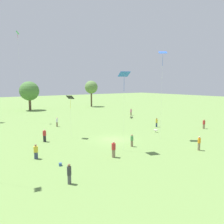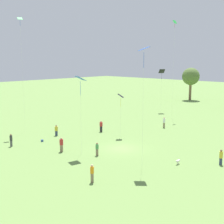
{
  "view_description": "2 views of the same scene",
  "coord_description": "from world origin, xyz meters",
  "px_view_note": "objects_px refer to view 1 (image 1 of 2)",
  "views": [
    {
      "loc": [
        -18.54,
        -25.19,
        8.19
      ],
      "look_at": [
        1.39,
        2.33,
        3.74
      ],
      "focal_mm": 35.0,
      "sensor_mm": 36.0,
      "label": 1
    },
    {
      "loc": [
        26.0,
        -29.46,
        11.63
      ],
      "look_at": [
        -0.5,
        -1.3,
        4.95
      ],
      "focal_mm": 50.0,
      "sensor_mm": 36.0,
      "label": 2
    }
  ],
  "objects_px": {
    "person_7": "(204,124)",
    "person_2": "(132,141)",
    "person_6": "(69,174)",
    "kite_5": "(70,98)",
    "kite_1": "(18,39)",
    "person_3": "(114,149)",
    "dog_1": "(156,130)",
    "person_5": "(57,122)",
    "kite_4": "(163,55)",
    "person_4": "(131,112)",
    "person_1": "(44,136)",
    "dog_0": "(132,117)",
    "picnic_bag_0": "(60,164)",
    "person_9": "(157,122)",
    "person_8": "(36,152)",
    "kite_0": "(124,76)",
    "person_0": "(199,143)"
  },
  "relations": [
    {
      "from": "person_1",
      "to": "kite_0",
      "type": "xyz_separation_m",
      "value": [
        6.44,
        -9.8,
        8.19
      ]
    },
    {
      "from": "person_4",
      "to": "picnic_bag_0",
      "type": "xyz_separation_m",
      "value": [
        -28.56,
        -22.25,
        -0.72
      ]
    },
    {
      "from": "person_2",
      "to": "kite_4",
      "type": "height_order",
      "value": "kite_4"
    },
    {
      "from": "dog_0",
      "to": "kite_4",
      "type": "bearing_deg",
      "value": 43.59
    },
    {
      "from": "kite_4",
      "to": "picnic_bag_0",
      "type": "relative_size",
      "value": 38.12
    },
    {
      "from": "person_8",
      "to": "kite_5",
      "type": "relative_size",
      "value": 0.26
    },
    {
      "from": "person_2",
      "to": "dog_0",
      "type": "xyz_separation_m",
      "value": [
        15.06,
        17.35,
        -0.47
      ]
    },
    {
      "from": "person_2",
      "to": "kite_5",
      "type": "height_order",
      "value": "kite_5"
    },
    {
      "from": "person_6",
      "to": "person_8",
      "type": "distance_m",
      "value": 7.7
    },
    {
      "from": "person_5",
      "to": "dog_0",
      "type": "bearing_deg",
      "value": -45.74
    },
    {
      "from": "kite_4",
      "to": "person_0",
      "type": "bearing_deg",
      "value": -9.59
    },
    {
      "from": "kite_5",
      "to": "dog_0",
      "type": "xyz_separation_m",
      "value": [
        19.38,
        8.24,
        -5.64
      ]
    },
    {
      "from": "person_1",
      "to": "person_2",
      "type": "height_order",
      "value": "person_1"
    },
    {
      "from": "person_2",
      "to": "person_3",
      "type": "relative_size",
      "value": 0.89
    },
    {
      "from": "person_3",
      "to": "dog_1",
      "type": "distance_m",
      "value": 14.48
    },
    {
      "from": "person_1",
      "to": "person_6",
      "type": "xyz_separation_m",
      "value": [
        -2.78,
        -14.14,
        -0.02
      ]
    },
    {
      "from": "person_0",
      "to": "dog_0",
      "type": "bearing_deg",
      "value": 73.41
    },
    {
      "from": "person_9",
      "to": "dog_0",
      "type": "height_order",
      "value": "person_9"
    },
    {
      "from": "person_4",
      "to": "kite_5",
      "type": "relative_size",
      "value": 0.27
    },
    {
      "from": "person_1",
      "to": "picnic_bag_0",
      "type": "distance_m",
      "value": 10.13
    },
    {
      "from": "person_9",
      "to": "picnic_bag_0",
      "type": "bearing_deg",
      "value": -12.77
    },
    {
      "from": "person_8",
      "to": "kite_5",
      "type": "xyz_separation_m",
      "value": [
        7.27,
        6.51,
        5.19
      ]
    },
    {
      "from": "person_1",
      "to": "kite_0",
      "type": "height_order",
      "value": "kite_0"
    },
    {
      "from": "kite_0",
      "to": "picnic_bag_0",
      "type": "distance_m",
      "value": 12.16
    },
    {
      "from": "person_6",
      "to": "kite_1",
      "type": "xyz_separation_m",
      "value": [
        4.23,
        32.54,
        16.22
      ]
    },
    {
      "from": "person_4",
      "to": "picnic_bag_0",
      "type": "relative_size",
      "value": 5.26
    },
    {
      "from": "person_6",
      "to": "kite_5",
      "type": "distance_m",
      "value": 16.6
    },
    {
      "from": "kite_4",
      "to": "picnic_bag_0",
      "type": "xyz_separation_m",
      "value": [
        -16.54,
        -1.62,
        -12.07
      ]
    },
    {
      "from": "person_1",
      "to": "dog_0",
      "type": "xyz_separation_m",
      "value": [
        23.5,
        8.31,
        -0.55
      ]
    },
    {
      "from": "person_8",
      "to": "kite_0",
      "type": "bearing_deg",
      "value": -117.93
    },
    {
      "from": "kite_1",
      "to": "kite_4",
      "type": "bearing_deg",
      "value": -101.73
    },
    {
      "from": "person_1",
      "to": "kite_5",
      "type": "xyz_separation_m",
      "value": [
        4.12,
        0.07,
        5.1
      ]
    },
    {
      "from": "person_1",
      "to": "person_9",
      "type": "xyz_separation_m",
      "value": [
        20.77,
        -1.98,
        -0.01
      ]
    },
    {
      "from": "person_9",
      "to": "kite_5",
      "type": "bearing_deg",
      "value": -39.19
    },
    {
      "from": "person_5",
      "to": "kite_4",
      "type": "distance_m",
      "value": 22.95
    },
    {
      "from": "person_3",
      "to": "kite_5",
      "type": "xyz_separation_m",
      "value": [
        0.1,
        11.08,
        5.08
      ]
    },
    {
      "from": "person_5",
      "to": "kite_0",
      "type": "bearing_deg",
      "value": -129.64
    },
    {
      "from": "person_1",
      "to": "person_3",
      "type": "height_order",
      "value": "person_3"
    },
    {
      "from": "person_7",
      "to": "kite_5",
      "type": "xyz_separation_m",
      "value": [
        -22.47,
        8.19,
        5.13
      ]
    },
    {
      "from": "kite_1",
      "to": "person_3",
      "type": "bearing_deg",
      "value": -123.17
    },
    {
      "from": "kite_0",
      "to": "kite_4",
      "type": "xyz_separation_m",
      "value": [
        8.28,
        1.48,
        3.15
      ]
    },
    {
      "from": "person_7",
      "to": "person_2",
      "type": "bearing_deg",
      "value": 92.71
    },
    {
      "from": "person_4",
      "to": "kite_1",
      "type": "xyz_separation_m",
      "value": [
        -25.3,
        6.09,
        16.21
      ]
    },
    {
      "from": "dog_0",
      "to": "person_3",
      "type": "bearing_deg",
      "value": 26.16
    },
    {
      "from": "person_9",
      "to": "person_3",
      "type": "bearing_deg",
      "value": -3.85
    },
    {
      "from": "person_4",
      "to": "kite_5",
      "type": "bearing_deg",
      "value": 82.75
    },
    {
      "from": "person_4",
      "to": "kite_4",
      "type": "bearing_deg",
      "value": 114.11
    },
    {
      "from": "person_6",
      "to": "kite_4",
      "type": "relative_size",
      "value": 0.13
    },
    {
      "from": "person_1",
      "to": "kite_1",
      "type": "relative_size",
      "value": 0.1
    },
    {
      "from": "kite_4",
      "to": "kite_5",
      "type": "height_order",
      "value": "kite_4"
    }
  ]
}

